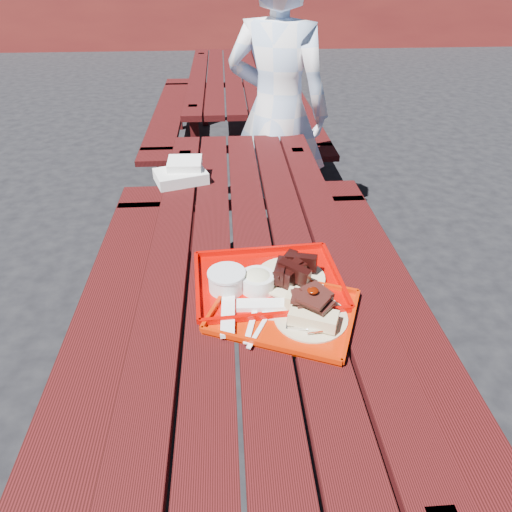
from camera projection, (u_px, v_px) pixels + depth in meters
name	position (u px, v px, depth m)	size (l,w,h in m)	color
ground	(254.00, 389.00, 2.05)	(60.00, 60.00, 0.00)	black
picnic_table_near	(253.00, 291.00, 1.73)	(1.41, 2.40, 0.75)	#400C0E
picnic_table_far	(233.00, 96.00, 4.05)	(1.41, 2.40, 0.75)	#400C0E
near_tray	(286.00, 303.00, 1.33)	(0.49, 0.44, 0.13)	#BE2002
far_tray	(266.00, 280.00, 1.44)	(0.48, 0.38, 0.08)	#B30400
white_cloth	(182.00, 173.00, 2.09)	(0.26, 0.23, 0.09)	white
person	(277.00, 113.00, 2.69)	(0.61, 0.40, 1.68)	#BAD6FF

